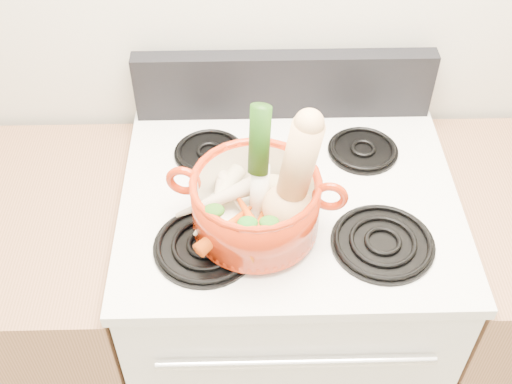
{
  "coord_description": "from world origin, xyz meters",
  "views": [
    {
      "loc": [
        -0.1,
        0.36,
        2.01
      ],
      "look_at": [
        -0.08,
        1.27,
        1.09
      ],
      "focal_mm": 45.0,
      "sensor_mm": 36.0,
      "label": 1
    }
  ],
  "objects_px": {
    "leek": "(260,164)",
    "dutch_oven": "(256,204)",
    "stove_body": "(283,313)",
    "squash": "(293,176)"
  },
  "relations": [
    {
      "from": "squash",
      "to": "leek",
      "type": "bearing_deg",
      "value": 171.37
    },
    {
      "from": "leek",
      "to": "squash",
      "type": "bearing_deg",
      "value": -9.21
    },
    {
      "from": "stove_body",
      "to": "squash",
      "type": "bearing_deg",
      "value": -93.36
    },
    {
      "from": "stove_body",
      "to": "dutch_oven",
      "type": "distance_m",
      "value": 0.59
    },
    {
      "from": "leek",
      "to": "dutch_oven",
      "type": "bearing_deg",
      "value": -104.16
    },
    {
      "from": "dutch_oven",
      "to": "leek",
      "type": "relative_size",
      "value": 0.96
    },
    {
      "from": "squash",
      "to": "leek",
      "type": "height_order",
      "value": "leek"
    },
    {
      "from": "stove_body",
      "to": "dutch_oven",
      "type": "bearing_deg",
      "value": -125.83
    },
    {
      "from": "stove_body",
      "to": "leek",
      "type": "bearing_deg",
      "value": -126.41
    },
    {
      "from": "squash",
      "to": "leek",
      "type": "xyz_separation_m",
      "value": [
        -0.07,
        0.03,
        0.0
      ]
    }
  ]
}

